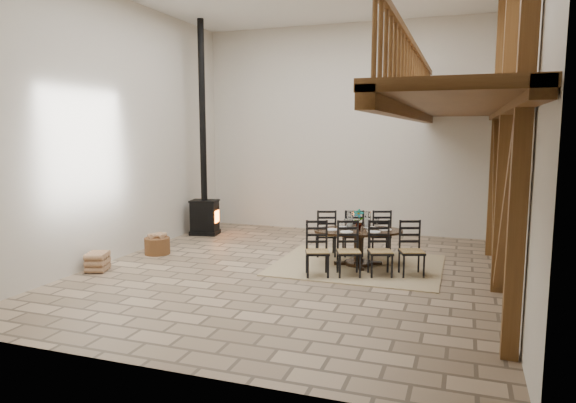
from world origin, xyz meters
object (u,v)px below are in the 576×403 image
(wood_stove, at_px, (204,188))
(log_basket, at_px, (157,245))
(log_stack, at_px, (98,262))
(dining_table, at_px, (359,248))

(wood_stove, bearing_deg, log_basket, -98.62)
(wood_stove, xyz_separation_m, log_basket, (0.04, -2.09, -0.95))
(log_basket, distance_m, log_stack, 1.47)
(log_basket, relative_size, log_stack, 0.95)
(log_basket, bearing_deg, log_stack, -100.86)
(log_basket, bearing_deg, dining_table, 5.11)
(dining_table, bearing_deg, log_stack, -177.14)
(wood_stove, height_order, log_stack, wood_stove)
(wood_stove, distance_m, log_stack, 3.67)
(wood_stove, bearing_deg, dining_table, -32.66)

